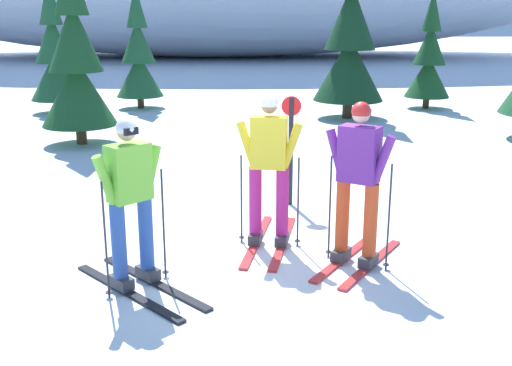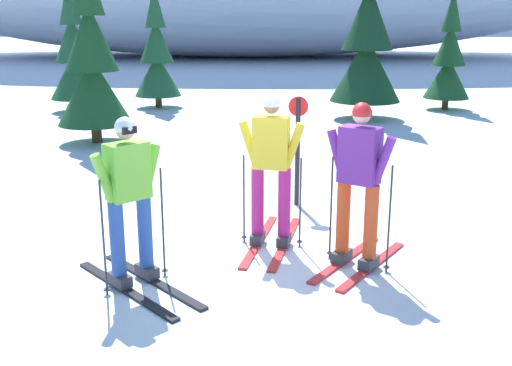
# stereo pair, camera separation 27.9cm
# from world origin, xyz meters

# --- Properties ---
(ground_plane) EXTENTS (120.00, 120.00, 0.00)m
(ground_plane) POSITION_xyz_m (0.00, 0.00, 0.00)
(ground_plane) COLOR white
(skier_lime_jacket) EXTENTS (1.54, 1.59, 1.76)m
(skier_lime_jacket) POSITION_xyz_m (-1.31, -0.84, 0.92)
(skier_lime_jacket) COLOR black
(skier_lime_jacket) RESTS_ON ground
(skier_yellow_jacket) EXTENTS (0.80, 1.84, 1.84)m
(skier_yellow_jacket) POSITION_xyz_m (0.12, 0.27, 0.97)
(skier_yellow_jacket) COLOR red
(skier_yellow_jacket) RESTS_ON ground
(skier_purple_jacket) EXTENTS (1.25, 1.57, 1.84)m
(skier_purple_jacket) POSITION_xyz_m (1.06, -0.35, 0.97)
(skier_purple_jacket) COLOR red
(skier_purple_jacket) RESTS_ON ground
(pine_tree_far_left) EXTENTS (1.40, 1.40, 3.63)m
(pine_tree_far_left) POSITION_xyz_m (-5.27, 10.45, 1.52)
(pine_tree_far_left) COLOR #47301E
(pine_tree_far_left) RESTS_ON ground
(pine_tree_left) EXTENTS (1.56, 1.56, 4.05)m
(pine_tree_left) POSITION_xyz_m (-3.60, 6.25, 1.69)
(pine_tree_left) COLOR #47301E
(pine_tree_left) RESTS_ON ground
(pine_tree_center_left) EXTENTS (1.34, 1.34, 3.47)m
(pine_tree_center_left) POSITION_xyz_m (-3.11, 11.20, 1.45)
(pine_tree_center_left) COLOR #47301E
(pine_tree_center_left) RESTS_ON ground
(pine_tree_center_right) EXTENTS (1.82, 1.82, 4.71)m
(pine_tree_center_right) POSITION_xyz_m (2.61, 9.36, 1.97)
(pine_tree_center_right) COLOR #47301E
(pine_tree_center_right) RESTS_ON ground
(pine_tree_right) EXTENTS (1.28, 1.28, 3.32)m
(pine_tree_right) POSITION_xyz_m (5.18, 10.96, 1.39)
(pine_tree_right) COLOR #47301E
(pine_tree_right) RESTS_ON ground
(trail_marker_post) EXTENTS (0.28, 0.07, 1.59)m
(trail_marker_post) POSITION_xyz_m (0.51, 1.90, 0.90)
(trail_marker_post) COLOR black
(trail_marker_post) RESTS_ON ground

